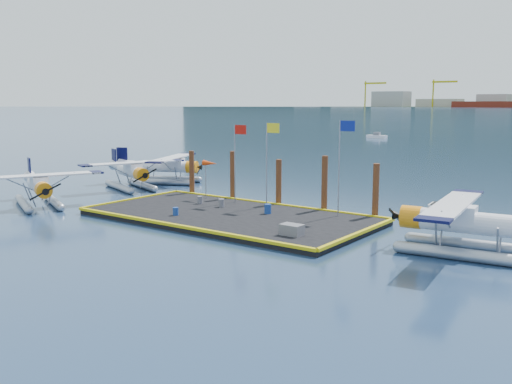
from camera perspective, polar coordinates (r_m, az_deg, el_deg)
ground at (r=39.96m, az=-2.69°, el=-2.74°), size 4000.00×4000.00×0.00m
dock at (r=39.92m, az=-2.69°, el=-2.46°), size 20.00×10.00×0.40m
dock_bumpers at (r=39.86m, az=-2.69°, el=-2.05°), size 20.25×10.25×0.18m
seaplane_a at (r=47.37m, az=-20.90°, el=0.37°), size 8.96×9.38×3.45m
seaplane_b at (r=54.45m, az=-12.33°, el=1.82°), size 9.09×9.62×3.48m
seaplane_c at (r=57.91m, az=-8.74°, el=2.37°), size 9.24×9.72×3.55m
seaplane_d at (r=32.38m, az=19.76°, el=-3.14°), size 9.48×10.47×3.70m
drum_0 at (r=43.89m, az=-5.64°, el=-0.80°), size 0.41×0.41×0.58m
drum_2 at (r=39.81m, az=1.19°, el=-1.69°), size 0.48×0.48×0.68m
drum_3 at (r=39.62m, az=-8.04°, el=-1.93°), size 0.39×0.39×0.55m
drum_5 at (r=42.37m, az=-3.49°, el=-1.10°), size 0.43×0.43×0.61m
crate at (r=33.49m, az=3.59°, el=-3.78°), size 1.30×0.86×0.65m
flagpole_red at (r=43.68m, az=-1.92°, el=4.10°), size 1.14×0.08×6.00m
flagpole_yellow at (r=41.89m, az=1.30°, el=4.05°), size 1.14×0.08×6.20m
flagpole_blue at (r=38.75m, az=8.59°, el=3.81°), size 1.14×0.08×6.50m
windsock at (r=45.53m, az=-4.62°, el=2.80°), size 1.40×0.44×3.12m
piling_0 at (r=49.16m, az=-6.44°, el=1.79°), size 0.44×0.44×4.00m
piling_1 at (r=46.23m, az=-2.34°, el=1.50°), size 0.44×0.44×4.20m
piling_2 at (r=43.61m, az=2.28°, el=0.79°), size 0.44×0.44×3.80m
piling_3 at (r=41.49m, az=6.86°, el=0.66°), size 0.44×0.44×4.30m
piling_4 at (r=39.72m, az=11.88°, el=-0.06°), size 0.44×0.44×4.00m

